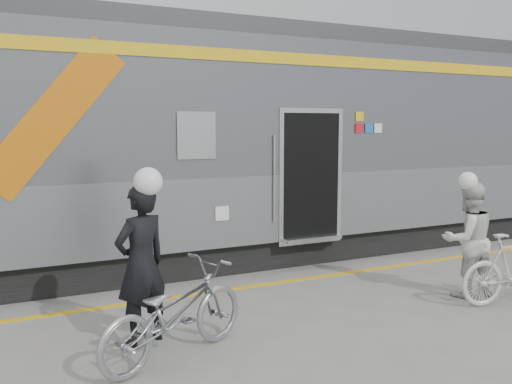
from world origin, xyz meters
TOP-DOWN VIEW (x-y plane):
  - ground at (0.00, 0.00)m, footprint 90.00×90.00m
  - train at (-1.36, 4.19)m, footprint 24.00×3.17m
  - safety_strip at (0.00, 2.15)m, footprint 24.00×0.12m
  - man at (-2.50, 0.77)m, footprint 0.77×0.65m
  - bicycle_left at (-2.30, 0.22)m, footprint 1.97×1.35m
  - woman at (2.04, 0.46)m, footprint 0.88×0.75m
  - helmet_man at (-2.50, 0.77)m, footprint 0.31×0.31m
  - helmet_woman at (2.04, 0.46)m, footprint 0.26×0.26m

SIDE VIEW (x-z plane):
  - ground at x=0.00m, z-range 0.00..0.00m
  - safety_strip at x=0.00m, z-range 0.00..0.01m
  - bicycle_left at x=-2.30m, z-range 0.00..0.98m
  - woman at x=2.04m, z-range 0.00..1.61m
  - man at x=-2.50m, z-range 0.00..1.78m
  - helmet_woman at x=2.04m, z-range 1.61..1.87m
  - helmet_man at x=-2.50m, z-range 1.78..2.09m
  - train at x=-1.36m, z-range 0.00..4.10m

